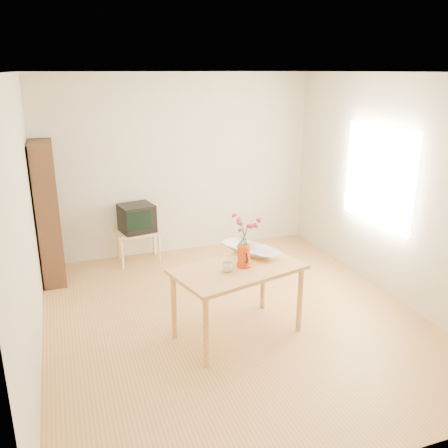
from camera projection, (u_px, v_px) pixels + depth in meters
name	position (u px, v px, depth m)	size (l,w,h in m)	color
room	(236.00, 204.00, 4.88)	(4.50, 4.50, 4.50)	#B27B3F
table	(238.00, 276.00, 4.74)	(1.41, 1.02, 0.75)	#C98745
tv_stand	(138.00, 236.00, 6.69)	(0.60, 0.45, 0.46)	#E0BA7E
bookshelf	(48.00, 218.00, 5.99)	(0.28, 0.70, 1.80)	#331D11
pitcher	(244.00, 257.00, 4.71)	(0.15, 0.22, 0.22)	#DF440D
flowers	(244.00, 229.00, 4.62)	(0.25, 0.25, 0.36)	#C02D4E
mug	(228.00, 267.00, 4.60)	(0.12, 0.12, 0.09)	white
bowl	(250.00, 234.00, 5.02)	(0.45, 0.45, 0.42)	white
teacup_a	(247.00, 238.00, 5.02)	(0.07, 0.07, 0.07)	white
teacup_b	(253.00, 237.00, 5.06)	(0.07, 0.07, 0.07)	white
television	(137.00, 217.00, 6.62)	(0.51, 0.49, 0.39)	black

